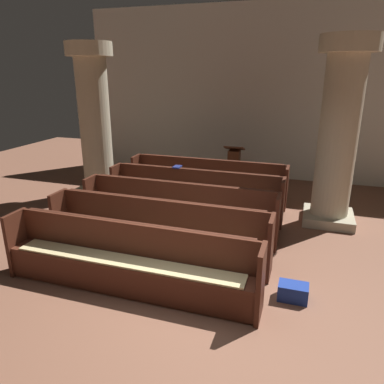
{
  "coord_description": "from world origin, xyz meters",
  "views": [
    {
      "loc": [
        1.25,
        -3.96,
        2.84
      ],
      "look_at": [
        -0.7,
        1.97,
        0.75
      ],
      "focal_mm": 33.96,
      "sensor_mm": 36.0,
      "label": 1
    }
  ],
  "objects_px": {
    "pillar_aisle_side": "(339,131)",
    "hymn_book": "(177,167)",
    "pew_row_4": "(127,258)",
    "pew_row_2": "(178,208)",
    "lectern": "(234,170)",
    "kneeler_box_blue": "(293,292)",
    "pew_row_0": "(207,179)",
    "pillar_far_side": "(95,119)",
    "pew_row_3": "(156,229)",
    "pew_row_1": "(194,192)"
  },
  "relations": [
    {
      "from": "pew_row_3",
      "to": "lectern",
      "type": "xyz_separation_m",
      "value": [
        0.37,
        4.05,
        -0.04
      ]
    },
    {
      "from": "pew_row_3",
      "to": "pillar_far_side",
      "type": "height_order",
      "value": "pillar_far_side"
    },
    {
      "from": "kneeler_box_blue",
      "to": "pew_row_2",
      "type": "bearing_deg",
      "value": 145.78
    },
    {
      "from": "pew_row_2",
      "to": "pillar_far_side",
      "type": "xyz_separation_m",
      "value": [
        -2.58,
        1.55,
        1.3
      ]
    },
    {
      "from": "pew_row_4",
      "to": "pillar_aisle_side",
      "type": "relative_size",
      "value": 1.04
    },
    {
      "from": "pew_row_2",
      "to": "pew_row_4",
      "type": "relative_size",
      "value": 1.0
    },
    {
      "from": "pew_row_3",
      "to": "lectern",
      "type": "distance_m",
      "value": 4.07
    },
    {
      "from": "pew_row_1",
      "to": "pew_row_3",
      "type": "bearing_deg",
      "value": -90.0
    },
    {
      "from": "pillar_far_side",
      "to": "pew_row_3",
      "type": "bearing_deg",
      "value": -44.31
    },
    {
      "from": "pew_row_4",
      "to": "pillar_far_side",
      "type": "relative_size",
      "value": 1.04
    },
    {
      "from": "pew_row_4",
      "to": "pew_row_2",
      "type": "bearing_deg",
      "value": 90.0
    },
    {
      "from": "pew_row_1",
      "to": "lectern",
      "type": "relative_size",
      "value": 3.31
    },
    {
      "from": "pew_row_0",
      "to": "pew_row_1",
      "type": "xyz_separation_m",
      "value": [
        0.0,
        -0.96,
        0.0
      ]
    },
    {
      "from": "pew_row_2",
      "to": "hymn_book",
      "type": "relative_size",
      "value": 16.36
    },
    {
      "from": "pillar_far_side",
      "to": "kneeler_box_blue",
      "type": "height_order",
      "value": "pillar_far_side"
    },
    {
      "from": "pillar_far_side",
      "to": "lectern",
      "type": "xyz_separation_m",
      "value": [
        2.95,
        1.53,
        -1.34
      ]
    },
    {
      "from": "pew_row_2",
      "to": "pillar_far_side",
      "type": "height_order",
      "value": "pillar_far_side"
    },
    {
      "from": "pew_row_4",
      "to": "pew_row_1",
      "type": "bearing_deg",
      "value": 90.0
    },
    {
      "from": "pew_row_2",
      "to": "kneeler_box_blue",
      "type": "distance_m",
      "value": 2.6
    },
    {
      "from": "pew_row_2",
      "to": "lectern",
      "type": "xyz_separation_m",
      "value": [
        0.37,
        3.09,
        -0.04
      ]
    },
    {
      "from": "pew_row_1",
      "to": "pew_row_2",
      "type": "xyz_separation_m",
      "value": [
        0.0,
        -0.96,
        0.0
      ]
    },
    {
      "from": "pew_row_3",
      "to": "pillar_far_side",
      "type": "bearing_deg",
      "value": 135.69
    },
    {
      "from": "pew_row_2",
      "to": "pew_row_3",
      "type": "xyz_separation_m",
      "value": [
        0.0,
        -0.96,
        0.0
      ]
    },
    {
      "from": "pew_row_3",
      "to": "pillar_aisle_side",
      "type": "height_order",
      "value": "pillar_aisle_side"
    },
    {
      "from": "pew_row_0",
      "to": "pew_row_1",
      "type": "relative_size",
      "value": 1.0
    },
    {
      "from": "pew_row_3",
      "to": "pew_row_0",
      "type": "bearing_deg",
      "value": 90.0
    },
    {
      "from": "pew_row_3",
      "to": "pew_row_4",
      "type": "relative_size",
      "value": 1.0
    },
    {
      "from": "pew_row_3",
      "to": "kneeler_box_blue",
      "type": "distance_m",
      "value": 2.22
    },
    {
      "from": "pew_row_4",
      "to": "pillar_aisle_side",
      "type": "height_order",
      "value": "pillar_aisle_side"
    },
    {
      "from": "pew_row_3",
      "to": "pillar_aisle_side",
      "type": "relative_size",
      "value": 1.04
    },
    {
      "from": "pew_row_3",
      "to": "hymn_book",
      "type": "xyz_separation_m",
      "value": [
        -0.43,
        2.12,
        0.45
      ]
    },
    {
      "from": "pew_row_4",
      "to": "kneeler_box_blue",
      "type": "height_order",
      "value": "pew_row_4"
    },
    {
      "from": "pillar_far_side",
      "to": "pew_row_0",
      "type": "bearing_deg",
      "value": 8.25
    },
    {
      "from": "lectern",
      "to": "kneeler_box_blue",
      "type": "distance_m",
      "value": 4.88
    },
    {
      "from": "pew_row_2",
      "to": "kneeler_box_blue",
      "type": "height_order",
      "value": "pew_row_2"
    },
    {
      "from": "hymn_book",
      "to": "lectern",
      "type": "bearing_deg",
      "value": 67.46
    },
    {
      "from": "pew_row_0",
      "to": "pillar_aisle_side",
      "type": "xyz_separation_m",
      "value": [
        2.63,
        -0.49,
        1.3
      ]
    },
    {
      "from": "hymn_book",
      "to": "kneeler_box_blue",
      "type": "distance_m",
      "value": 3.74
    },
    {
      "from": "pew_row_3",
      "to": "pillar_far_side",
      "type": "distance_m",
      "value": 3.83
    },
    {
      "from": "pew_row_0",
      "to": "kneeler_box_blue",
      "type": "relative_size",
      "value": 9.41
    },
    {
      "from": "pillar_aisle_side",
      "to": "hymn_book",
      "type": "relative_size",
      "value": 15.71
    },
    {
      "from": "pillar_aisle_side",
      "to": "pillar_far_side",
      "type": "bearing_deg",
      "value": 178.71
    },
    {
      "from": "pew_row_0",
      "to": "hymn_book",
      "type": "distance_m",
      "value": 1.0
    },
    {
      "from": "hymn_book",
      "to": "pew_row_4",
      "type": "bearing_deg",
      "value": -82.04
    },
    {
      "from": "pew_row_3",
      "to": "pillar_aisle_side",
      "type": "distance_m",
      "value": 3.79
    },
    {
      "from": "pew_row_2",
      "to": "pew_row_0",
      "type": "bearing_deg",
      "value": 90.0
    },
    {
      "from": "pew_row_0",
      "to": "pew_row_4",
      "type": "distance_m",
      "value": 3.86
    },
    {
      "from": "pew_row_4",
      "to": "kneeler_box_blue",
      "type": "distance_m",
      "value": 2.22
    },
    {
      "from": "pew_row_1",
      "to": "pew_row_2",
      "type": "bearing_deg",
      "value": -90.0
    },
    {
      "from": "pew_row_0",
      "to": "pew_row_4",
      "type": "bearing_deg",
      "value": -90.0
    }
  ]
}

